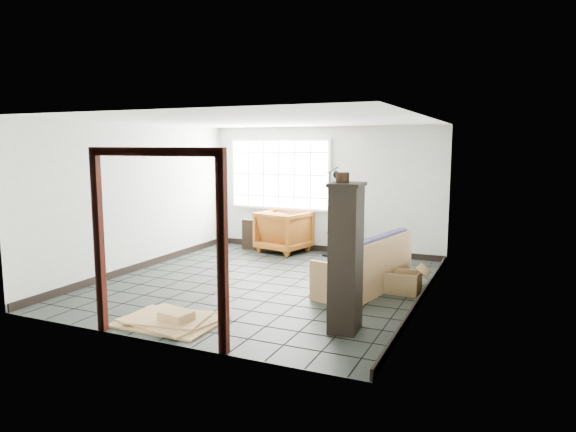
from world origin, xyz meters
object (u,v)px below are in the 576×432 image
at_px(armchair, 284,229).
at_px(side_table, 344,236).
at_px(futon_sofa, 367,270).
at_px(tall_shelf, 346,257).

xyz_separation_m(armchair, side_table, (1.30, 0.00, -0.05)).
height_order(futon_sofa, tall_shelf, tall_shelf).
bearing_deg(armchair, side_table, -166.39).
xyz_separation_m(futon_sofa, tall_shelf, (0.22, -1.83, 0.60)).
bearing_deg(side_table, tall_shelf, -71.87).
bearing_deg(armchair, futon_sofa, 151.97).
bearing_deg(tall_shelf, armchair, 119.92).
distance_m(armchair, tall_shelf, 4.73).
relative_size(armchair, side_table, 1.63).
xyz_separation_m(armchair, tall_shelf, (2.59, -3.93, 0.43)).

